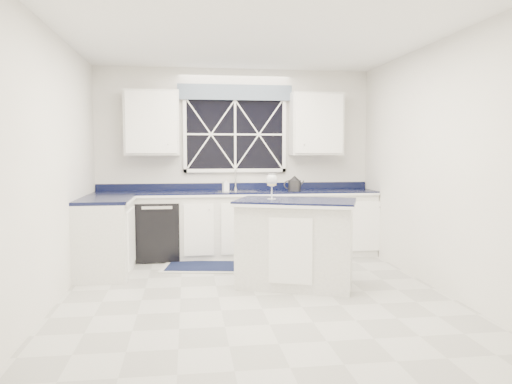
{
  "coord_description": "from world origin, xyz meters",
  "views": [
    {
      "loc": [
        -0.7,
        -5.06,
        1.52
      ],
      "look_at": [
        0.06,
        0.4,
        1.06
      ],
      "focal_mm": 35.0,
      "sensor_mm": 36.0,
      "label": 1
    }
  ],
  "objects": [
    {
      "name": "ground",
      "position": [
        0.0,
        0.0,
        0.0
      ],
      "size": [
        4.5,
        4.5,
        0.0
      ],
      "primitive_type": "plane",
      "color": "#B5B6B1",
      "rests_on": "ground"
    },
    {
      "name": "back_wall",
      "position": [
        0.0,
        2.25,
        1.35
      ],
      "size": [
        4.0,
        0.1,
        2.7
      ],
      "primitive_type": "cube",
      "color": "white",
      "rests_on": "ground"
    },
    {
      "name": "base_cabinets",
      "position": [
        -0.33,
        1.78,
        0.45
      ],
      "size": [
        3.99,
        1.6,
        0.9
      ],
      "color": "white",
      "rests_on": "ground"
    },
    {
      "name": "countertop",
      "position": [
        0.0,
        1.95,
        0.92
      ],
      "size": [
        3.98,
        0.64,
        0.04
      ],
      "primitive_type": "cube",
      "color": "black",
      "rests_on": "base_cabinets"
    },
    {
      "name": "dishwasher",
      "position": [
        -1.1,
        1.95,
        0.41
      ],
      "size": [
        0.6,
        0.58,
        0.82
      ],
      "primitive_type": "cube",
      "color": "black",
      "rests_on": "ground"
    },
    {
      "name": "window",
      "position": [
        0.0,
        2.2,
        1.83
      ],
      "size": [
        1.65,
        0.09,
        1.26
      ],
      "color": "black",
      "rests_on": "ground"
    },
    {
      "name": "upper_cabinets",
      "position": [
        0.0,
        2.08,
        1.9
      ],
      "size": [
        3.1,
        0.34,
        0.9
      ],
      "color": "white",
      "rests_on": "ground"
    },
    {
      "name": "faucet",
      "position": [
        0.0,
        2.14,
        1.1
      ],
      "size": [
        0.05,
        0.2,
        0.3
      ],
      "color": "silver",
      "rests_on": "countertop"
    },
    {
      "name": "island",
      "position": [
        0.5,
        0.35,
        0.49
      ],
      "size": [
        1.49,
        1.19,
        0.97
      ],
      "rotation": [
        0.0,
        0.0,
        -0.36
      ],
      "color": "white",
      "rests_on": "ground"
    },
    {
      "name": "rug",
      "position": [
        -0.46,
        1.35,
        0.01
      ],
      "size": [
        1.22,
        0.86,
        0.02
      ],
      "rotation": [
        0.0,
        0.0,
        -0.16
      ],
      "color": "#AFB0AB",
      "rests_on": "ground"
    },
    {
      "name": "kettle",
      "position": [
        0.82,
        1.93,
        1.04
      ],
      "size": [
        0.31,
        0.2,
        0.22
      ],
      "rotation": [
        0.0,
        0.0,
        0.07
      ],
      "color": "#29292B",
      "rests_on": "countertop"
    },
    {
      "name": "wine_glass",
      "position": [
        0.24,
        0.44,
        1.17
      ],
      "size": [
        0.12,
        0.12,
        0.3
      ],
      "color": "silver",
      "rests_on": "island"
    },
    {
      "name": "soap_bottle",
      "position": [
        -0.15,
        2.09,
        1.03
      ],
      "size": [
        0.1,
        0.1,
        0.18
      ],
      "primitive_type": "imported",
      "rotation": [
        0.0,
        0.0,
        0.27
      ],
      "color": "silver",
      "rests_on": "countertop"
    }
  ]
}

